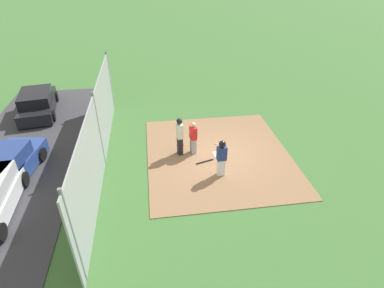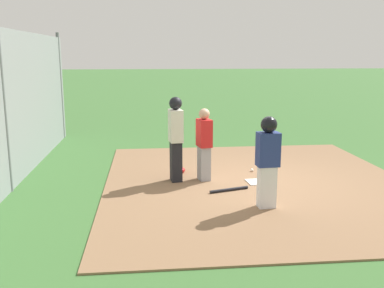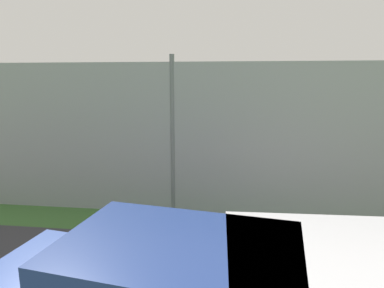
{
  "view_description": "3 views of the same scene",
  "coord_description": "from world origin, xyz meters",
  "px_view_note": "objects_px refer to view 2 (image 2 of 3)",
  "views": [
    {
      "loc": [
        11.46,
        -2.86,
        7.89
      ],
      "look_at": [
        -0.07,
        -1.2,
        0.63
      ],
      "focal_mm": 29.01,
      "sensor_mm": 36.0,
      "label": 1
    },
    {
      "loc": [
        8.68,
        -2.29,
        2.7
      ],
      "look_at": [
        -0.03,
        -1.4,
        0.88
      ],
      "focal_mm": 40.75,
      "sensor_mm": 36.0,
      "label": 2
    },
    {
      "loc": [
        1.21,
        -11.71,
        2.85
      ],
      "look_at": [
        -0.05,
        -1.27,
        0.78
      ],
      "focal_mm": 30.65,
      "sensor_mm": 36.0,
      "label": 3
    }
  ],
  "objects_px": {
    "home_plate": "(258,182)",
    "runner": "(268,156)",
    "umpire": "(176,137)",
    "baseball": "(252,170)",
    "catcher": "(204,144)",
    "catcher_mask": "(181,170)",
    "baseball_bat": "(229,190)"
  },
  "relations": [
    {
      "from": "home_plate",
      "to": "catcher",
      "type": "height_order",
      "value": "catcher"
    },
    {
      "from": "baseball",
      "to": "umpire",
      "type": "bearing_deg",
      "value": -72.88
    },
    {
      "from": "runner",
      "to": "baseball",
      "type": "distance_m",
      "value": 2.53
    },
    {
      "from": "catcher_mask",
      "to": "baseball",
      "type": "xyz_separation_m",
      "value": [
        0.09,
        1.64,
        -0.02
      ]
    },
    {
      "from": "umpire",
      "to": "catcher_mask",
      "type": "bearing_deg",
      "value": 69.71
    },
    {
      "from": "home_plate",
      "to": "runner",
      "type": "xyz_separation_m",
      "value": [
        1.5,
        -0.23,
        0.91
      ]
    },
    {
      "from": "catcher",
      "to": "catcher_mask",
      "type": "xyz_separation_m",
      "value": [
        -0.63,
        -0.45,
        -0.74
      ]
    },
    {
      "from": "baseball_bat",
      "to": "baseball",
      "type": "bearing_deg",
      "value": -137.07
    },
    {
      "from": "runner",
      "to": "baseball_bat",
      "type": "xyz_separation_m",
      "value": [
        -0.97,
        -0.49,
        -0.89
      ]
    },
    {
      "from": "catcher",
      "to": "catcher_mask",
      "type": "height_order",
      "value": "catcher"
    },
    {
      "from": "catcher",
      "to": "umpire",
      "type": "height_order",
      "value": "umpire"
    },
    {
      "from": "home_plate",
      "to": "baseball",
      "type": "bearing_deg",
      "value": 174.57
    },
    {
      "from": "home_plate",
      "to": "runner",
      "type": "height_order",
      "value": "runner"
    },
    {
      "from": "umpire",
      "to": "runner",
      "type": "distance_m",
      "value": 2.33
    },
    {
      "from": "umpire",
      "to": "baseball_bat",
      "type": "relative_size",
      "value": 2.16
    },
    {
      "from": "baseball_bat",
      "to": "runner",
      "type": "bearing_deg",
      "value": 99.59
    },
    {
      "from": "catcher",
      "to": "catcher_mask",
      "type": "distance_m",
      "value": 1.07
    },
    {
      "from": "umpire",
      "to": "baseball_bat",
      "type": "bearing_deg",
      "value": -46.95
    },
    {
      "from": "runner",
      "to": "catcher_mask",
      "type": "bearing_deg",
      "value": 25.09
    },
    {
      "from": "home_plate",
      "to": "catcher_mask",
      "type": "relative_size",
      "value": 1.83
    },
    {
      "from": "baseball_bat",
      "to": "catcher_mask",
      "type": "bearing_deg",
      "value": -77.18
    },
    {
      "from": "home_plate",
      "to": "catcher",
      "type": "relative_size",
      "value": 0.28
    },
    {
      "from": "runner",
      "to": "catcher_mask",
      "type": "distance_m",
      "value": 2.91
    },
    {
      "from": "catcher",
      "to": "catcher_mask",
      "type": "bearing_deg",
      "value": 115.01
    },
    {
      "from": "home_plate",
      "to": "runner",
      "type": "bearing_deg",
      "value": -8.7
    },
    {
      "from": "umpire",
      "to": "baseball",
      "type": "xyz_separation_m",
      "value": [
        -0.55,
        1.79,
        -0.92
      ]
    },
    {
      "from": "baseball_bat",
      "to": "baseball",
      "type": "xyz_separation_m",
      "value": [
        -1.38,
        0.8,
        0.01
      ]
    },
    {
      "from": "home_plate",
      "to": "baseball_bat",
      "type": "xyz_separation_m",
      "value": [
        0.53,
        -0.71,
        0.02
      ]
    },
    {
      "from": "runner",
      "to": "baseball_bat",
      "type": "height_order",
      "value": "runner"
    },
    {
      "from": "catcher_mask",
      "to": "catcher",
      "type": "bearing_deg",
      "value": 35.81
    },
    {
      "from": "umpire",
      "to": "baseball",
      "type": "distance_m",
      "value": 2.09
    },
    {
      "from": "umpire",
      "to": "catcher",
      "type": "bearing_deg",
      "value": -5.79
    }
  ]
}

